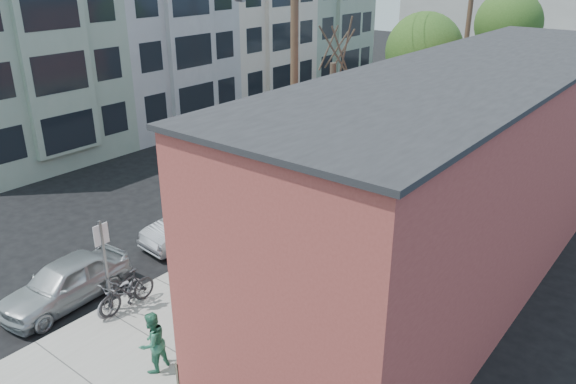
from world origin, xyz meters
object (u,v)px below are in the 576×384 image
Objects in this scene: sign_post at (104,258)px; parked_bike_b at (120,293)px; car_3 at (368,141)px; car_0 at (65,282)px; bus at (422,78)px; parking_meter_far at (366,155)px; car_2 at (298,171)px; tree_bare at (331,135)px; utility_pole_near at (293,79)px; patio_chair_a at (265,306)px; tree_leafy_mid at (424,51)px; car_1 at (194,223)px; car_4 at (423,117)px; patron_grey at (274,280)px; parked_bike_a at (127,291)px; patron_green at (152,342)px; parking_meter_near at (210,232)px; patio_chair_b at (197,356)px; cyclist at (276,222)px; tree_leafy_far at (508,24)px.

sign_post reaches higher than parked_bike_b.
parked_bike_b is at bearing -78.21° from car_3.
car_0 is 0.35× the size of bus.
car_2 is at bearing -113.89° from parking_meter_far.
tree_bare is at bearing 87.50° from sign_post.
utility_pole_near reaches higher than patio_chair_a.
car_1 is (-2.00, -13.46, -4.62)m from tree_leafy_mid.
car_4 is 0.34× the size of bus.
patron_grey is (-0.23, 0.69, 0.43)m from patio_chair_a.
bus is at bearing 99.10° from sign_post.
parked_bike_a is 29.33m from bus.
car_3 is at bearing 118.84° from parking_meter_far.
parking_meter_far is 0.32× the size of car_1.
tree_bare is 3.55× the size of patron_green.
parking_meter_near is 10.04m from parking_meter_far.
car_3 is (-1.59, 8.37, -4.70)m from utility_pole_near.
patio_chair_a and patio_chair_b have the same top height.
parked_bike_b is (-0.32, -17.86, -4.65)m from tree_leafy_mid.
car_2 is 1.11× the size of car_3.
patron_grey is 27.49m from bus.
patron_grey is (3.07, -15.08, -4.24)m from tree_leafy_mid.
bus reaches higher than car_3.
patio_chair_a is (3.30, -15.77, -4.67)m from tree_leafy_mid.
patio_chair_b is 0.50× the size of parked_bike_b.
patron_grey is 1.10× the size of patron_green.
patron_grey is 14.62m from car_3.
car_2 reaches higher than parked_bike_b.
tree_leafy_mid reaches higher than car_2.
tree_bare is at bearing 88.33° from patio_chair_b.
patio_chair_a is (3.75, 2.34, -1.24)m from sign_post.
cyclist is 0.26× the size of car_2.
tree_bare reaches higher than parking_meter_near.
patron_green reaches higher than car_1.
tree_leafy_far is at bearing 81.58° from car_0.
parking_meter_far is 0.71× the size of patron_grey.
car_1 reaches higher than parked_bike_b.
parked_bike_b is 0.31× the size of car_2.
parking_meter_far reaches higher than car_4.
utility_pole_near is 5.35× the size of parked_bike_a.
tree_leafy_far is 19.93m from car_2.
parked_bike_b is 10.71m from car_2.
tree_bare reaches higher than patron_green.
patron_grey is at bearing -12.40° from car_1.
patron_green is 3.05m from parked_bike_b.
car_0 is at bearing -168.19° from parked_bike_b.
car_1 is at bearing -86.82° from car_4.
tree_leafy_mid reaches higher than patron_green.
parked_bike_a is at bearing -79.50° from car_2.
parking_meter_near reaches higher than parked_bike_b.
cyclist is at bearing -87.35° from tree_leafy_mid.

